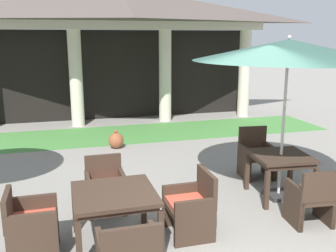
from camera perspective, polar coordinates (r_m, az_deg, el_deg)
The scene contains 12 objects.
ground_plane at distance 5.10m, azimuth 7.48°, elevation -18.01°, with size 60.00×60.00×0.00m, color gray.
background_pavilion at distance 11.84m, azimuth -7.18°, elevation 15.77°, with size 9.34×3.12×4.03m.
lawn_strip at distance 10.67m, azimuth -5.50°, elevation -1.13°, with size 11.14×2.12×0.01m, color #47843D.
patio_table_mid_left at distance 4.97m, azimuth -7.98°, elevation -10.60°, with size 1.04×1.04×0.73m.
patio_chair_mid_left_west at distance 5.05m, azimuth -19.80°, elevation -13.72°, with size 0.59×0.59×0.86m.
patio_chair_mid_left_north at distance 6.00m, azimuth -9.31°, elevation -8.89°, with size 0.58×0.50×0.85m.
patio_chair_mid_left_east at distance 5.29m, azimuth 3.46°, elevation -11.79°, with size 0.58×0.64×0.88m.
patio_table_mid_right at distance 6.60m, azimuth 16.40°, elevation -4.95°, with size 0.96×0.96×0.74m.
patio_umbrella_mid_right at distance 6.30m, azimuth 17.46°, elevation 10.63°, with size 2.98×2.98×2.65m.
patio_chair_mid_right_south at distance 5.88m, azimuth 20.52°, elevation -10.05°, with size 0.60×0.56×0.86m.
patio_chair_mid_right_north at distance 7.52m, azimuth 12.97°, elevation -4.31°, with size 0.63×0.64×0.94m.
terracotta_urn at distance 9.30m, azimuth -7.72°, elevation -2.13°, with size 0.36×0.36×0.46m.
Camera 1 is at (-1.76, -4.00, 2.63)m, focal length 41.03 mm.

